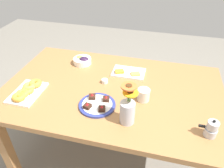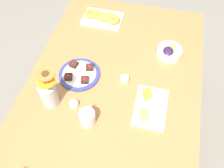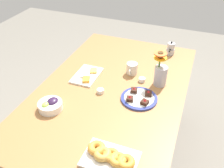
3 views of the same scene
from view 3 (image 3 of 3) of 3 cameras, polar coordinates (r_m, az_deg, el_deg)
name	(u,v)px [view 3 (image 3 of 3)]	position (r m, az deg, el deg)	size (l,w,h in m)	color
ground_plane	(112,156)	(2.28, 0.00, -16.05)	(6.00, 6.00, 0.00)	slate
dining_table	(112,98)	(1.81, 0.00, -3.21)	(1.60, 1.00, 0.74)	#9E6B3D
coffee_mug	(132,68)	(1.90, 4.58, 3.57)	(0.12, 0.08, 0.09)	beige
grape_bowl	(50,105)	(1.62, -13.89, -4.70)	(0.15, 0.15, 0.07)	white
cheese_platter	(87,75)	(1.89, -5.73, 1.99)	(0.26, 0.17, 0.03)	white
croissant_platter	(110,157)	(1.31, -0.43, -16.25)	(0.19, 0.28, 0.05)	white
jam_cup_honey	(100,91)	(1.72, -2.67, -1.58)	(0.05, 0.05, 0.03)	white
jam_cup_berry	(142,79)	(1.84, 6.87, 1.03)	(0.05, 0.05, 0.03)	white
dessert_plate	(139,98)	(1.67, 6.20, -3.21)	(0.24, 0.24, 0.05)	navy
flower_vase	(160,74)	(1.79, 11.01, 2.34)	(0.10, 0.11, 0.26)	#B2B2BC
moka_pot	(171,49)	(2.22, 13.25, 7.81)	(0.11, 0.07, 0.12)	#B7B7BC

